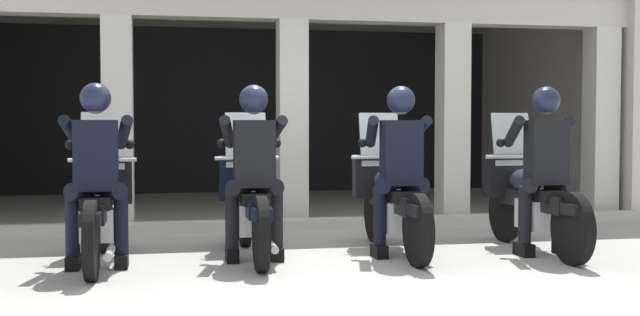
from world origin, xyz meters
name	(u,v)px	position (x,y,z in m)	size (l,w,h in m)	color
ground_plane	(280,218)	(0.00, 3.00, 0.00)	(80.00, 80.00, 0.00)	#999993
station_building	(266,76)	(0.07, 4.99, 1.97)	(9.38, 5.25, 3.09)	black
kerb_strip	(299,224)	(0.07, 1.87, 0.06)	(8.88, 0.24, 0.12)	#B7B5AD
motorcycle_far_left	(100,207)	(-2.03, 0.06, 0.50)	(0.62, 2.04, 1.35)	black
police_officer_far_left	(96,159)	(-2.03, -0.22, 0.94)	(0.63, 0.61, 1.58)	black
motorcycle_center_left	(251,203)	(-0.68, 0.17, 0.50)	(0.62, 2.04, 1.35)	black
police_officer_center_left	(254,157)	(-0.68, -0.12, 0.94)	(0.63, 0.61, 1.58)	black
motorcycle_center_right	(392,200)	(0.68, 0.13, 0.50)	(0.62, 2.04, 1.35)	black
police_officer_center_right	(400,156)	(0.68, -0.15, 0.94)	(0.63, 0.61, 1.58)	black
motorcycle_far_right	(530,199)	(2.03, -0.04, 0.50)	(0.62, 2.04, 1.35)	black
police_officer_far_right	(545,156)	(2.03, -0.32, 0.94)	(0.63, 0.61, 1.58)	black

